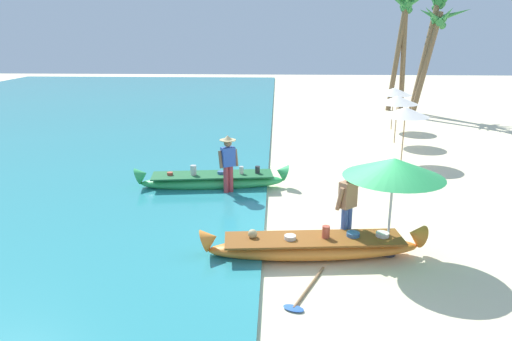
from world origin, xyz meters
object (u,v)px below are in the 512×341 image
Objects in this scene: person_tourist_customer at (347,204)px; palm_tree_leaning_seaward at (437,30)px; person_vendor_hatted at (228,161)px; palm_tree_far_behind at (404,15)px; boat_orange_foreground at (314,246)px; palm_tree_mid_cluster at (436,16)px; patio_umbrella_large at (394,168)px; boat_green_midground at (213,181)px; palm_tree_tall_inland at (405,13)px; paddle at (304,294)px.

palm_tree_leaning_seaward reaches higher than person_tourist_customer.
person_vendor_hatted is 17.46m from palm_tree_far_behind.
person_vendor_hatted is at bearing -126.30° from palm_tree_leaning_seaward.
boat_orange_foreground is 0.71× the size of palm_tree_far_behind.
patio_umbrella_large is at bearing -108.97° from palm_tree_mid_cluster.
patio_umbrella_large is (0.81, -0.33, 0.89)m from person_tourist_customer.
palm_tree_far_behind is (8.65, 14.36, 4.93)m from boat_green_midground.
patio_umbrella_large is at bearing -22.10° from person_tourist_customer.
palm_tree_far_behind is at bearing -140.40° from palm_tree_tall_inland.
person_tourist_customer is 0.30× the size of palm_tree_leaning_seaward.
person_tourist_customer is at bearing -112.29° from palm_tree_leaning_seaward.
palm_tree_mid_cluster is (9.14, 12.67, 4.09)m from person_vendor_hatted.
boat_green_midground is at bearing -128.94° from palm_tree_leaning_seaward.
palm_tree_leaning_seaward is at bearing -60.71° from palm_tree_mid_cluster.
person_vendor_hatted is 4.18m from person_tourist_customer.
palm_tree_far_behind is (-0.05, -0.05, -0.11)m from palm_tree_tall_inland.
boat_green_midground is at bearing 121.95° from boat_orange_foreground.
boat_orange_foreground is 2.21m from patio_umbrella_large.
paddle is (2.33, -5.61, -0.23)m from boat_green_midground.
person_vendor_hatted is at bearing -125.81° from palm_tree_mid_cluster.
palm_tree_mid_cluster is (-0.07, 0.13, 0.66)m from palm_tree_leaning_seaward.
patio_umbrella_large is at bearing -109.34° from palm_tree_leaning_seaward.
boat_orange_foreground is 20.10m from palm_tree_far_behind.
boat_orange_foreground is at bearing -58.05° from boat_green_midground.
patio_umbrella_large is at bearing -103.92° from palm_tree_far_behind.
patio_umbrella_large reaches higher than paddle.
boat_green_midground is 2.18× the size of patio_umbrella_large.
palm_tree_mid_cluster is at bearing 71.03° from patio_umbrella_large.
person_tourist_customer is (3.31, -3.61, 0.69)m from boat_green_midground.
paddle is (1.82, -5.10, -0.96)m from person_vendor_hatted.
palm_tree_mid_cluster is (0.95, -2.25, -0.22)m from palm_tree_tall_inland.
palm_tree_tall_inland is at bearing 75.96° from patio_umbrella_large.
palm_tree_far_behind is 4.10× the size of paddle.
person_tourist_customer is 17.26m from palm_tree_leaning_seaward.
person_tourist_customer is at bearing -106.55° from palm_tree_far_behind.
palm_tree_tall_inland reaches higher than palm_tree_mid_cluster.
palm_tree_tall_inland is (4.59, 18.35, 3.46)m from patio_umbrella_large.
palm_tree_tall_inland is at bearing 113.19° from palm_tree_leaning_seaward.
palm_tree_far_behind reaches higher than person_vendor_hatted.
boat_green_midground is 4.95m from person_tourist_customer.
person_vendor_hatted is 0.26× the size of palm_tree_mid_cluster.
palm_tree_leaning_seaward is 19.62m from paddle.
person_tourist_customer is 0.26× the size of palm_tree_mid_cluster.
palm_tree_tall_inland reaches higher than palm_tree_far_behind.
palm_tree_far_behind is (4.53, 18.30, 3.35)m from patio_umbrella_large.
person_vendor_hatted is 0.30× the size of palm_tree_leaning_seaward.
palm_tree_leaning_seaward is (1.02, -2.38, -0.88)m from palm_tree_tall_inland.
boat_orange_foreground is at bearing -108.20° from palm_tree_tall_inland.
palm_tree_tall_inland reaches higher than boat_green_midground.
palm_tree_mid_cluster is (9.65, 12.16, 4.82)m from boat_green_midground.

